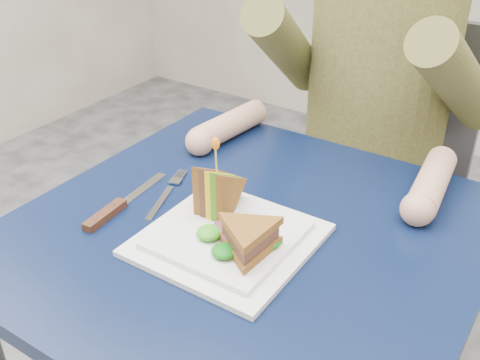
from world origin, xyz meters
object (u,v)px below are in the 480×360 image
Objects in this scene: knife at (113,210)px; diner at (381,42)px; plate at (228,238)px; chair at (379,168)px; table at (247,264)px; sandwich_upright at (217,192)px; fork at (166,195)px; sandwich_flat at (248,239)px.

diner is at bearing 70.89° from knife.
chair is at bearing 89.75° from plate.
sandwich_upright reaches higher than table.
plate is 1.49× the size of fork.
table is 0.15m from sandwich_upright.
sandwich_upright is at bearing -95.82° from diner.
knife is (-0.22, -0.64, -0.18)m from diner.
diner is 3.36× the size of knife.
sandwich_upright is 0.13m from fork.
fork is at bearing -105.32° from chair.
plate is 1.60× the size of sandwich_flat.
table is at bearing -90.00° from chair.
chair is 6.90× the size of sandwich_upright.
table is 0.16m from sandwich_flat.
plate is (-0.00, -0.05, 0.09)m from table.
plate is (-0.00, -0.60, -0.18)m from diner.
sandwich_flat is (0.05, -0.63, -0.14)m from diner.
diner is at bearing 90.00° from table.
sandwich_flat is 0.28m from knife.
fork is 0.10m from knife.
fork is at bearing 163.16° from plate.
diner is 4.57× the size of sandwich_flat.
fork is (-0.18, -0.66, 0.19)m from chair.
sandwich_upright is (-0.06, -0.01, 0.13)m from table.
diner is 0.63m from plate.
sandwich_upright is (-0.05, 0.04, 0.05)m from plate.
chair is at bearing 90.00° from diner.
fork is at bearing 175.98° from sandwich_upright.
sandwich_flat is (0.06, -0.02, 0.04)m from plate.
diner is at bearing 84.18° from sandwich_upright.
knife is (-0.22, -0.75, 0.20)m from chair.
sandwich_upright reaches higher than fork.
plate is 0.08m from sandwich_upright.
diner reaches higher than table.
sandwich_upright is at bearing 27.32° from knife.
table is 0.10m from plate.
chair is 0.81m from knife.
diner is 0.57m from sandwich_upright.
chair reaches higher than table.
plate is at bearing -40.06° from sandwich_upright.
diner is at bearing 71.74° from fork.
sandwich_upright is (-0.11, 0.07, 0.01)m from sandwich_flat.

